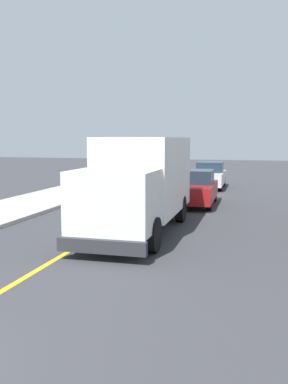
% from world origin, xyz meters
% --- Properties ---
extents(centre_line_yellow, '(0.16, 56.00, 0.01)m').
position_xyz_m(centre_line_yellow, '(0.00, 10.00, 0.00)').
color(centre_line_yellow, gold).
rests_on(centre_line_yellow, ground).
extents(box_truck, '(2.47, 7.20, 3.20)m').
position_xyz_m(box_truck, '(1.23, 9.85, 1.77)').
color(box_truck, white).
rests_on(box_truck, ground).
extents(parked_car_near, '(1.90, 4.44, 1.67)m').
position_xyz_m(parked_car_near, '(2.21, 16.10, 0.79)').
color(parked_car_near, maroon).
rests_on(parked_car_near, ground).
extents(parked_car_mid, '(1.87, 4.43, 1.67)m').
position_xyz_m(parked_car_mid, '(2.08, 23.29, 0.79)').
color(parked_car_mid, silver).
rests_on(parked_car_mid, ground).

